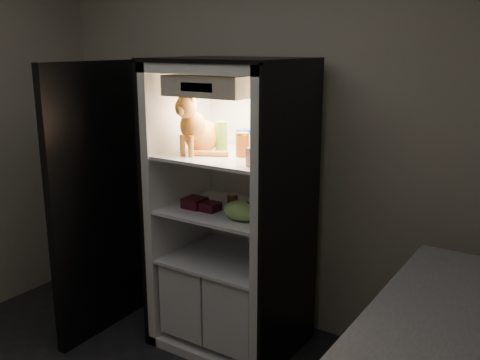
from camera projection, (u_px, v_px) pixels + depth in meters
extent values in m
plane|color=#B5AC96|center=(267.00, 134.00, 3.67)|extent=(3.60, 0.00, 3.60)
cube|color=white|center=(257.00, 198.00, 3.67)|extent=(0.85, 0.06, 1.85)
cube|color=white|center=(182.00, 200.00, 3.62)|extent=(0.06, 0.70, 1.85)
cube|color=white|center=(285.00, 221.00, 3.20)|extent=(0.06, 0.70, 1.85)
cube|color=white|center=(230.00, 67.00, 3.19)|extent=(0.85, 0.70, 0.06)
cube|color=white|center=(231.00, 335.00, 3.63)|extent=(0.85, 0.70, 0.06)
cube|color=black|center=(177.00, 199.00, 3.64)|extent=(0.02, 0.72, 1.87)
cube|color=black|center=(291.00, 222.00, 3.18)|extent=(0.02, 0.72, 1.87)
cube|color=black|center=(230.00, 60.00, 3.18)|extent=(0.90, 0.72, 0.02)
cube|color=white|center=(227.00, 156.00, 3.30)|extent=(0.73, 0.62, 0.02)
cube|color=white|center=(228.00, 210.00, 3.39)|extent=(0.73, 0.62, 0.02)
cube|color=white|center=(207.00, 288.00, 3.62)|extent=(0.34, 0.58, 0.48)
cube|color=white|center=(251.00, 301.00, 3.43)|extent=(0.34, 0.58, 0.48)
cube|color=white|center=(228.00, 259.00, 3.47)|extent=(0.73, 0.62, 0.02)
cube|color=beige|center=(206.00, 86.00, 3.02)|extent=(0.52, 0.18, 0.12)
cube|color=black|center=(197.00, 87.00, 2.95)|extent=(0.22, 0.01, 0.05)
cube|color=black|center=(101.00, 201.00, 3.61)|extent=(0.09, 0.87, 1.85)
cube|color=white|center=(98.00, 255.00, 3.66)|extent=(0.08, 0.64, 0.12)
cube|color=white|center=(93.00, 185.00, 3.54)|extent=(0.08, 0.64, 0.12)
ellipsoid|color=#B95317|center=(202.00, 136.00, 3.35)|extent=(0.21, 0.26, 0.21)
ellipsoid|color=#B95317|center=(193.00, 126.00, 3.25)|extent=(0.17, 0.15, 0.18)
sphere|color=orange|center=(186.00, 107.00, 3.17)|extent=(0.14, 0.14, 0.13)
sphere|color=orange|center=(180.00, 111.00, 3.13)|extent=(0.06, 0.06, 0.06)
cone|color=orange|center=(181.00, 96.00, 3.18)|extent=(0.05, 0.05, 0.06)
cone|color=orange|center=(192.00, 96.00, 3.14)|extent=(0.05, 0.05, 0.06)
cylinder|color=#B95317|center=(183.00, 145.00, 3.24)|extent=(0.03, 0.03, 0.13)
cylinder|color=#B95317|center=(191.00, 146.00, 3.21)|extent=(0.03, 0.03, 0.13)
cylinder|color=#B95317|center=(209.00, 153.00, 3.25)|extent=(0.23, 0.14, 0.03)
cylinder|color=#227E27|center=(221.00, 138.00, 3.33)|extent=(0.07, 0.07, 0.18)
cylinder|color=#227E27|center=(221.00, 123.00, 3.31)|extent=(0.08, 0.08, 0.02)
cylinder|color=white|center=(244.00, 142.00, 3.40)|extent=(0.10, 0.10, 0.12)
cylinder|color=#1850AC|center=(244.00, 131.00, 3.39)|extent=(0.10, 0.10, 0.02)
cylinder|color=maroon|center=(242.00, 146.00, 3.23)|extent=(0.08, 0.08, 0.13)
cylinder|color=gold|center=(242.00, 134.00, 3.21)|extent=(0.08, 0.08, 0.01)
cylinder|color=maroon|center=(265.00, 141.00, 3.22)|extent=(0.12, 0.12, 0.19)
cylinder|color=white|center=(265.00, 124.00, 3.19)|extent=(0.12, 0.12, 0.02)
cube|color=white|center=(253.00, 157.00, 2.97)|extent=(0.06, 0.06, 0.11)
cylinder|color=black|center=(262.00, 201.00, 3.33)|extent=(0.07, 0.07, 0.12)
cylinder|color=#B2B2B2|center=(262.00, 191.00, 3.32)|extent=(0.07, 0.07, 0.00)
cylinder|color=black|center=(264.00, 203.00, 3.30)|extent=(0.06, 0.06, 0.12)
cylinder|color=#B2B2B2|center=(264.00, 194.00, 3.29)|extent=(0.07, 0.07, 0.00)
cylinder|color=black|center=(252.00, 210.00, 3.15)|extent=(0.07, 0.07, 0.12)
cylinder|color=#B2B2B2|center=(252.00, 200.00, 3.13)|extent=(0.07, 0.07, 0.00)
cylinder|color=#5D2F1A|center=(233.00, 201.00, 3.40)|extent=(0.07, 0.07, 0.09)
cylinder|color=#B2B2B2|center=(232.00, 194.00, 3.39)|extent=(0.07, 0.07, 0.01)
ellipsoid|color=#82C25A|center=(242.00, 211.00, 3.15)|extent=(0.23, 0.17, 0.12)
cube|color=#4D0C1F|center=(195.00, 203.00, 3.40)|extent=(0.13, 0.13, 0.06)
cube|color=#4D0C1F|center=(210.00, 207.00, 3.33)|extent=(0.11, 0.11, 0.05)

